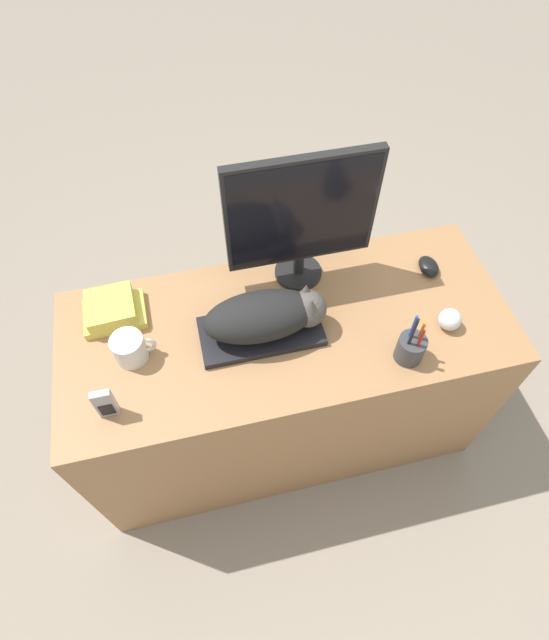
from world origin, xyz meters
name	(u,v)px	position (x,y,z in m)	size (l,w,h in m)	color
ground_plane	(301,489)	(0.00, 0.00, 0.00)	(12.00, 12.00, 0.00)	gray
desk	(285,382)	(0.00, 0.31, 0.38)	(1.47, 0.61, 0.77)	#9E7047
keyboard	(261,331)	(-0.09, 0.29, 0.78)	(0.39, 0.18, 0.02)	black
cat	(269,315)	(-0.06, 0.29, 0.86)	(0.39, 0.17, 0.14)	black
monitor	(302,216)	(0.09, 0.51, 1.04)	(0.48, 0.16, 0.48)	black
computer_mouse	(429,266)	(0.54, 0.42, 0.79)	(0.06, 0.09, 0.04)	black
coffee_mug	(130,348)	(-0.49, 0.30, 0.82)	(0.13, 0.10, 0.09)	silver
pen_cup	(411,348)	(0.33, 0.11, 0.82)	(0.09, 0.09, 0.21)	#38383D
baseball	(450,319)	(0.50, 0.19, 0.81)	(0.07, 0.07, 0.07)	silver
phone	(105,404)	(-0.57, 0.12, 0.83)	(0.05, 0.02, 0.12)	#99999E
book_stack	(112,310)	(-0.54, 0.47, 0.80)	(0.20, 0.16, 0.07)	#CCC14C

